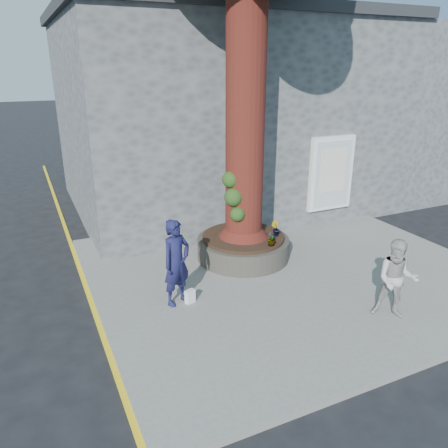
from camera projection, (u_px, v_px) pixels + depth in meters
name	position (u px, v px, depth m)	size (l,w,h in m)	color
ground	(253.00, 305.00, 9.13)	(120.00, 120.00, 0.00)	black
pavement	(288.00, 270.00, 10.55)	(9.00, 8.00, 0.12)	slate
yellow_line	(96.00, 315.00, 8.77)	(0.10, 30.00, 0.01)	yellow
stone_shop	(219.00, 113.00, 15.15)	(10.30, 8.30, 6.30)	#494D4E
neighbour_shop	(392.00, 108.00, 18.38)	(6.00, 8.00, 6.00)	#494D4E
planter	(243.00, 247.00, 11.00)	(2.30, 2.30, 0.60)	black
man	(177.00, 263.00, 8.70)	(0.66, 0.43, 1.80)	#16173D
woman	(396.00, 280.00, 8.25)	(0.77, 0.60, 1.59)	#AAA6A3
shopping_bag	(190.00, 296.00, 8.96)	(0.20, 0.12, 0.28)	white
plant_a	(271.00, 239.00, 10.23)	(0.18, 0.12, 0.34)	gray
plant_b	(275.00, 229.00, 10.81)	(0.21, 0.20, 0.38)	gray
plant_c	(271.00, 239.00, 10.23)	(0.19, 0.19, 0.34)	gray
plant_d	(258.00, 216.00, 11.81)	(0.30, 0.26, 0.33)	gray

